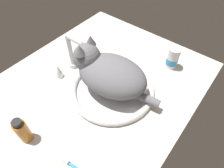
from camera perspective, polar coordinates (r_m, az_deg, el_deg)
The scene contains 6 objects.
countertop at distance 84.98cm, azimuth -5.90°, elevation -2.14°, with size 102.76×78.56×3.00cm, color silver.
sink_basin at distance 82.05cm, azimuth 0.00°, elevation -1.24°, with size 35.95×35.95×2.83cm.
faucet at distance 89.49cm, azimuth -11.60°, elevation 8.25°, with size 19.88×10.88×18.25cm.
cat at distance 76.31cm, azimuth -1.53°, elevation 3.62°, with size 23.72×38.16×18.88cm.
amber_bottle at distance 73.21cm, azimuth -24.85°, elevation -12.36°, with size 4.27×4.27×11.28cm.
pill_bottle at distance 93.82cm, azimuth 17.43°, elevation 7.19°, with size 5.45×5.45×10.50cm.
Camera 1 is at (-35.54, -39.47, 67.83)cm, focal length 31.08 mm.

